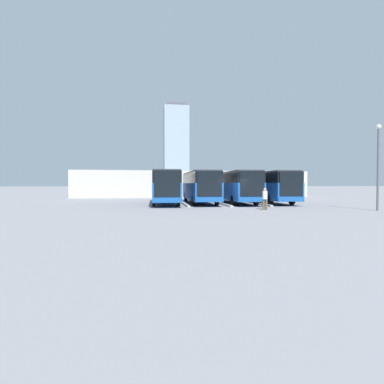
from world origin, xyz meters
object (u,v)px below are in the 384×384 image
bus_1 (235,186)px  bus_2 (200,186)px  lamppost (378,160)px  bus_0 (267,186)px  bus_3 (165,186)px  pedestrian (265,198)px

bus_1 → bus_2: 3.78m
bus_2 → lamppost: 16.29m
bus_0 → bus_1: bearing=4.0°
bus_3 → lamppost: (-15.56, 10.54, 2.00)m
lamppost → bus_0: bearing=-68.1°
bus_2 → lamppost: bearing=138.8°
bus_2 → lamppost: lamppost is taller
bus_2 → bus_3: bearing=9.6°
bus_0 → lamppost: lamppost is taller
bus_2 → bus_3: same height
bus_1 → bus_2: size_ratio=1.00×
bus_0 → bus_2: (7.50, -0.32, 0.00)m
bus_0 → lamppost: bearing=113.8°
bus_1 → lamppost: lamppost is taller
lamppost → pedestrian: bearing=-14.8°
bus_3 → lamppost: lamppost is taller
bus_0 → pedestrian: (3.88, 8.56, -0.92)m
bus_2 → pedestrian: (-3.62, 8.88, -0.92)m
bus_1 → pedestrian: bearing=91.0°
pedestrian → lamppost: 8.96m
bus_1 → bus_2: same height
bus_2 → pedestrian: bus_2 is taller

